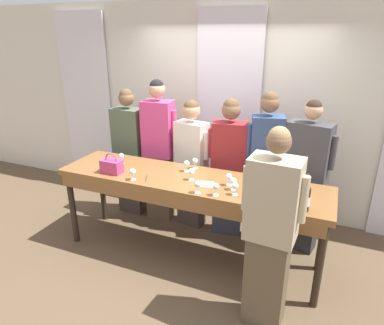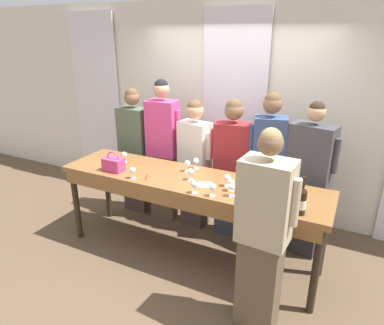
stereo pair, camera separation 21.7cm
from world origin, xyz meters
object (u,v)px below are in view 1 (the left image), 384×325
object	(u,v)px
wine_glass_back_right	(195,161)
wine_glass_center_mid	(300,179)
wine_glass_front_left	(191,172)
guest_navy_coat	(265,167)
wine_bottle	(305,197)
wine_glass_front_mid	(198,185)
handbag	(112,166)
wine_glass_back_left	(233,182)
guest_pink_top	(159,151)
guest_olive_jacket	(130,152)
wine_glass_front_right	(229,177)
wine_glass_by_bottle	(133,172)
guest_beige_cap	(305,178)
host_pouring	(270,233)
wine_glass_back_mid	(121,156)
tasting_bar	(189,186)
wine_glass_center_left	(216,187)
guest_cream_sweater	(191,162)
wine_glass_center_right	(187,164)
wine_glass_near_host	(235,186)

from	to	relation	value
wine_glass_back_right	wine_glass_center_mid	bearing A→B (deg)	-2.39
wine_glass_front_left	guest_navy_coat	bearing A→B (deg)	47.33
wine_bottle	wine_glass_front_mid	size ratio (longest dim) A/B	2.69
handbag	wine_glass_back_left	world-z (taller)	handbag
wine_glass_back_left	guest_pink_top	bearing A→B (deg)	148.27
wine_glass_front_mid	guest_olive_jacket	bearing A→B (deg)	145.19
wine_glass_front_mid	wine_glass_front_right	world-z (taller)	same
wine_glass_by_bottle	guest_navy_coat	size ratio (longest dim) A/B	0.07
guest_beige_cap	host_pouring	size ratio (longest dim) A/B	0.99
wine_glass_front_mid	wine_glass_front_right	bearing A→B (deg)	51.94
wine_glass_center_mid	wine_glass_back_mid	distance (m)	2.00
wine_glass_back_mid	wine_glass_by_bottle	size ratio (longest dim) A/B	1.00
tasting_bar	guest_beige_cap	world-z (taller)	guest_beige_cap
wine_bottle	wine_glass_back_mid	xyz separation A→B (m)	(-2.09, 0.35, -0.04)
wine_glass_center_left	wine_glass_center_mid	bearing A→B (deg)	35.62
handbag	guest_navy_coat	xyz separation A→B (m)	(1.51, 0.84, -0.09)
wine_glass_front_right	tasting_bar	bearing A→B (deg)	-178.98
wine_glass_front_left	guest_cream_sweater	bearing A→B (deg)	112.78
wine_glass_front_left	wine_glass_center_mid	distance (m)	1.09
wine_glass_front_left	wine_glass_back_left	world-z (taller)	same
wine_glass_center_right	guest_beige_cap	xyz separation A→B (m)	(1.22, 0.49, -0.16)
tasting_bar	host_pouring	bearing A→B (deg)	-32.17
wine_glass_by_bottle	guest_beige_cap	distance (m)	1.89
wine_glass_back_mid	wine_glass_front_right	bearing A→B (deg)	-4.22
wine_bottle	wine_glass_front_right	world-z (taller)	wine_bottle
wine_glass_back_right	host_pouring	distance (m)	1.37
wine_glass_center_right	guest_pink_top	size ratio (longest dim) A/B	0.07
handbag	guest_cream_sweater	bearing A→B (deg)	54.87
host_pouring	wine_glass_back_mid	bearing A→B (deg)	159.00
guest_pink_top	guest_navy_coat	xyz separation A→B (m)	(1.37, 0.00, -0.02)
wine_glass_center_left	guest_olive_jacket	distance (m)	1.81
wine_glass_front_right	guest_olive_jacket	xyz separation A→B (m)	(-1.59, 0.66, -0.16)
wine_glass_front_mid	wine_glass_center_right	world-z (taller)	same
wine_bottle	wine_glass_front_left	size ratio (longest dim) A/B	2.69
wine_glass_back_right	guest_olive_jacket	distance (m)	1.18
tasting_bar	handbag	xyz separation A→B (m)	(-0.84, -0.17, 0.17)
guest_olive_jacket	wine_glass_center_mid	bearing A→B (deg)	-10.69
wine_glass_front_mid	guest_beige_cap	size ratio (longest dim) A/B	0.07
guest_olive_jacket	host_pouring	world-z (taller)	host_pouring
wine_bottle	handbag	xyz separation A→B (m)	(-2.03, 0.07, -0.05)
tasting_bar	guest_pink_top	world-z (taller)	guest_pink_top
tasting_bar	guest_beige_cap	bearing A→B (deg)	30.96
wine_bottle	wine_glass_front_right	xyz separation A→B (m)	(-0.75, 0.25, -0.04)
guest_pink_top	guest_navy_coat	size ratio (longest dim) A/B	1.03
wine_bottle	wine_glass_center_left	bearing A→B (deg)	-178.55
guest_pink_top	wine_glass_front_right	bearing A→B (deg)	-30.17
guest_cream_sweater	host_pouring	xyz separation A→B (m)	(1.23, -1.28, 0.03)
wine_glass_back_mid	guest_pink_top	size ratio (longest dim) A/B	0.07
wine_glass_front_left	wine_glass_center_left	bearing A→B (deg)	-34.90
tasting_bar	wine_glass_near_host	xyz separation A→B (m)	(0.55, -0.18, 0.18)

